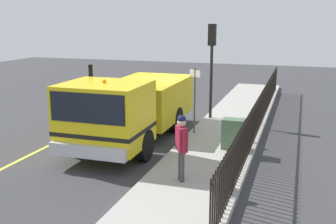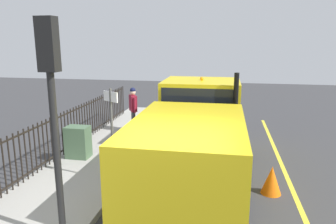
# 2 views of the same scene
# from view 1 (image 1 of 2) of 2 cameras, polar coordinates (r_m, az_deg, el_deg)

# --- Properties ---
(ground_plane) EXTENTS (45.61, 45.61, 0.00)m
(ground_plane) POSITION_cam_1_polar(r_m,az_deg,el_deg) (16.78, -0.47, -1.59)
(ground_plane) COLOR #38383A
(ground_plane) RESTS_ON ground
(sidewalk_slab) EXTENTS (2.51, 20.73, 0.16)m
(sidewalk_slab) POSITION_cam_1_polar(r_m,az_deg,el_deg) (16.14, 8.62, -2.04)
(sidewalk_slab) COLOR #A3A099
(sidewalk_slab) RESTS_ON ground
(lane_marking) EXTENTS (0.12, 18.66, 0.01)m
(lane_marking) POSITION_cam_1_polar(r_m,az_deg,el_deg) (17.83, -8.94, -0.86)
(lane_marking) COLOR yellow
(lane_marking) RESTS_ON ground
(work_truck) EXTENTS (2.51, 6.89, 2.74)m
(work_truck) POSITION_cam_1_polar(r_m,az_deg,el_deg) (13.89, -5.42, 0.89)
(work_truck) COLOR yellow
(work_truck) RESTS_ON ground
(worker_standing) EXTENTS (0.43, 0.56, 1.72)m
(worker_standing) POSITION_cam_1_polar(r_m,az_deg,el_deg) (10.29, 1.88, -4.03)
(worker_standing) COLOR maroon
(worker_standing) RESTS_ON sidewalk_slab
(iron_fence) EXTENTS (0.04, 17.66, 1.34)m
(iron_fence) POSITION_cam_1_polar(r_m,az_deg,el_deg) (15.82, 12.73, 0.30)
(iron_fence) COLOR black
(iron_fence) RESTS_ON sidewalk_slab
(traffic_light_near) EXTENTS (0.31, 0.22, 3.82)m
(traffic_light_near) POSITION_cam_1_polar(r_m,az_deg,el_deg) (16.72, 6.09, 8.29)
(traffic_light_near) COLOR black
(traffic_light_near) RESTS_ON sidewalk_slab
(utility_cabinet) EXTENTS (0.68, 0.48, 0.96)m
(utility_cabinet) POSITION_cam_1_polar(r_m,az_deg,el_deg) (13.14, 9.02, -3.01)
(utility_cabinet) COLOR #4C6B4C
(utility_cabinet) RESTS_ON sidewalk_slab
(traffic_cone) EXTENTS (0.48, 0.48, 0.69)m
(traffic_cone) POSITION_cam_1_polar(r_m,az_deg,el_deg) (15.90, -10.24, -1.35)
(traffic_cone) COLOR orange
(traffic_cone) RESTS_ON ground
(street_sign) EXTENTS (0.44, 0.28, 2.35)m
(street_sign) POSITION_cam_1_polar(r_m,az_deg,el_deg) (14.54, 3.73, 2.68)
(street_sign) COLOR #4C4C4C
(street_sign) RESTS_ON sidewalk_slab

